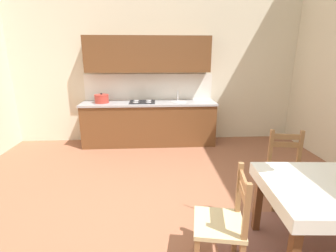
% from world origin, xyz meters
% --- Properties ---
extents(ground_plane, '(6.60, 6.12, 0.10)m').
position_xyz_m(ground_plane, '(0.00, 0.00, -0.05)').
color(ground_plane, '#935B42').
extents(wall_back, '(6.60, 0.12, 4.12)m').
position_xyz_m(wall_back, '(0.00, 2.82, 2.06)').
color(wall_back, beige).
rests_on(wall_back, ground_plane).
extents(kitchen_cabinetry, '(2.75, 0.63, 2.20)m').
position_xyz_m(kitchen_cabinetry, '(-0.17, 2.49, 0.86)').
color(kitchen_cabinetry, brown).
rests_on(kitchen_cabinetry, ground_plane).
extents(dining_chair_tv_side, '(0.49, 0.49, 0.93)m').
position_xyz_m(dining_chair_tv_side, '(0.51, -0.81, 0.44)').
color(dining_chair_tv_side, '#D1BC89').
rests_on(dining_chair_tv_side, ground_plane).
extents(dining_chair_kitchen_side, '(0.49, 0.49, 0.93)m').
position_xyz_m(dining_chair_kitchen_side, '(1.57, 0.13, 0.44)').
color(dining_chair_kitchen_side, '#D1BC89').
rests_on(dining_chair_kitchen_side, ground_plane).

